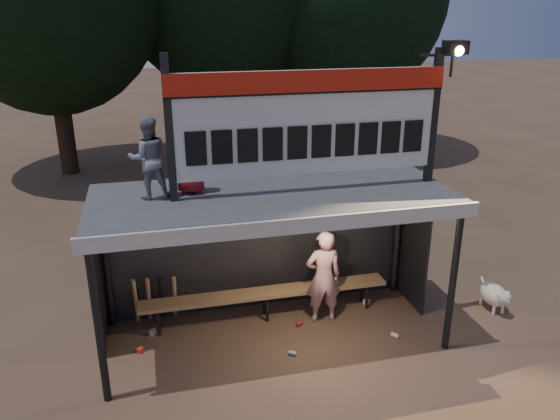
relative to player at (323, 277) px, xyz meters
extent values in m
plane|color=#4F3727|center=(-0.87, -0.26, -0.77)|extent=(80.00, 80.00, 0.00)
imported|color=silver|center=(0.00, 0.00, 0.00)|extent=(0.59, 0.40, 1.55)
imported|color=gray|center=(-2.50, -0.07, 2.09)|extent=(0.56, 0.45, 1.10)
imported|color=maroon|center=(-1.96, 0.02, 2.05)|extent=(0.55, 0.42, 1.01)
cube|color=#3F3F42|center=(-0.87, -0.26, 1.49)|extent=(5.00, 2.00, 0.12)
cube|color=silver|center=(-0.87, -1.28, 1.45)|extent=(5.10, 0.06, 0.20)
cylinder|color=black|center=(-3.27, -1.16, 0.33)|extent=(0.10, 0.10, 2.20)
cylinder|color=black|center=(1.53, -1.16, 0.33)|extent=(0.10, 0.10, 2.20)
cylinder|color=black|center=(-3.27, 0.64, 0.33)|extent=(0.10, 0.10, 2.20)
cylinder|color=black|center=(1.53, 0.64, 0.33)|extent=(0.10, 0.10, 2.20)
cube|color=black|center=(-0.87, 0.74, 0.33)|extent=(5.00, 0.04, 2.20)
cube|color=black|center=(-3.37, 0.24, 0.33)|extent=(0.04, 1.00, 2.20)
cube|color=black|center=(1.63, 0.24, 0.33)|extent=(0.04, 1.00, 2.20)
cylinder|color=black|center=(-0.87, 0.74, 1.38)|extent=(5.00, 0.06, 0.06)
cube|color=black|center=(-2.22, -0.26, 2.50)|extent=(0.10, 0.10, 1.90)
cube|color=black|center=(1.48, -0.26, 2.50)|extent=(0.10, 0.10, 1.90)
cube|color=silver|center=(-0.37, -0.26, 2.50)|extent=(3.80, 0.08, 1.40)
cube|color=#AF1B0C|center=(-0.37, -0.31, 3.06)|extent=(3.80, 0.04, 0.28)
cube|color=black|center=(-0.37, -0.32, 2.91)|extent=(3.80, 0.02, 0.03)
cube|color=black|center=(-1.90, -0.31, 2.25)|extent=(0.27, 0.03, 0.45)
cube|color=black|center=(-1.56, -0.31, 2.25)|extent=(0.27, 0.03, 0.45)
cube|color=black|center=(-1.22, -0.31, 2.25)|extent=(0.27, 0.03, 0.45)
cube|color=black|center=(-0.88, -0.31, 2.25)|extent=(0.27, 0.03, 0.45)
cube|color=black|center=(-0.54, -0.31, 2.25)|extent=(0.27, 0.03, 0.45)
cube|color=black|center=(-0.20, -0.31, 2.25)|extent=(0.27, 0.03, 0.45)
cube|color=black|center=(0.14, -0.31, 2.25)|extent=(0.27, 0.03, 0.45)
cube|color=black|center=(0.48, -0.31, 2.25)|extent=(0.27, 0.03, 0.45)
cube|color=black|center=(0.82, -0.31, 2.25)|extent=(0.27, 0.03, 0.45)
cube|color=black|center=(1.16, -0.31, 2.25)|extent=(0.27, 0.03, 0.45)
cylinder|color=black|center=(1.43, -0.26, 3.35)|extent=(0.50, 0.04, 0.04)
cylinder|color=black|center=(1.68, -0.26, 3.20)|extent=(0.04, 0.04, 0.30)
cube|color=black|center=(1.68, -0.31, 3.45)|extent=(0.30, 0.22, 0.18)
sphere|color=#FFD88C|center=(1.68, -0.40, 3.41)|extent=(0.14, 0.14, 0.14)
cube|color=#967047|center=(-0.87, 0.29, -0.32)|extent=(4.00, 0.35, 0.06)
cylinder|color=black|center=(-2.57, 0.17, -0.55)|extent=(0.05, 0.05, 0.45)
cylinder|color=black|center=(-2.57, 0.41, -0.55)|extent=(0.05, 0.05, 0.45)
cylinder|color=black|center=(-0.87, 0.17, -0.55)|extent=(0.05, 0.05, 0.45)
cylinder|color=black|center=(-0.87, 0.41, -0.55)|extent=(0.05, 0.05, 0.45)
cylinder|color=black|center=(0.83, 0.17, -0.55)|extent=(0.05, 0.05, 0.45)
cylinder|color=black|center=(0.83, 0.41, -0.55)|extent=(0.05, 0.05, 0.45)
cylinder|color=#2F1F15|center=(-4.87, 9.74, 1.10)|extent=(0.50, 0.50, 3.74)
cylinder|color=black|center=(0.13, 11.24, 1.32)|extent=(0.50, 0.50, 4.18)
cylinder|color=black|center=(4.13, 10.24, 0.99)|extent=(0.50, 0.50, 3.52)
ellipsoid|color=silver|center=(2.86, -0.34, -0.50)|extent=(0.36, 0.58, 0.36)
sphere|color=silver|center=(2.86, -0.62, -0.41)|extent=(0.22, 0.22, 0.22)
cone|color=beige|center=(2.86, -0.72, -0.43)|extent=(0.10, 0.10, 0.10)
cone|color=beige|center=(2.81, -0.64, -0.31)|extent=(0.06, 0.06, 0.07)
cone|color=beige|center=(2.91, -0.64, -0.31)|extent=(0.06, 0.06, 0.07)
cylinder|color=silver|center=(2.78, -0.52, -0.68)|extent=(0.05, 0.05, 0.18)
cylinder|color=silver|center=(2.94, -0.52, -0.68)|extent=(0.05, 0.05, 0.18)
cylinder|color=beige|center=(2.78, -0.16, -0.68)|extent=(0.05, 0.05, 0.18)
cylinder|color=#F0E3D0|center=(2.94, -0.16, -0.68)|extent=(0.05, 0.05, 0.18)
cylinder|color=#EEE7CE|center=(2.86, -0.04, -0.43)|extent=(0.04, 0.16, 0.14)
cylinder|color=#A67E4D|center=(-2.89, 0.56, -0.34)|extent=(0.07, 0.27, 0.84)
cylinder|color=#9A6C47|center=(-2.69, 0.56, -0.34)|extent=(0.08, 0.30, 0.83)
cylinder|color=black|center=(-2.49, 0.56, -0.34)|extent=(0.06, 0.32, 0.83)
cylinder|color=#A17F4B|center=(-2.29, 0.56, -0.34)|extent=(0.08, 0.35, 0.82)
cube|color=#AD2E1D|center=(-2.85, -0.22, -0.73)|extent=(0.11, 0.12, 0.08)
cylinder|color=#B5B5BA|center=(-0.71, -0.81, -0.74)|extent=(0.14, 0.12, 0.07)
cube|color=beige|center=(0.88, 0.29, -0.73)|extent=(0.12, 0.12, 0.08)
cylinder|color=#AB1F1D|center=(-0.41, -0.09, -0.74)|extent=(0.14, 0.12, 0.07)
cube|color=#A3A3A8|center=(-2.67, 0.20, -0.73)|extent=(0.10, 0.12, 0.08)
cylinder|color=silver|center=(0.93, -0.75, -0.74)|extent=(0.12, 0.14, 0.07)
cube|color=red|center=(-2.60, 0.40, -0.73)|extent=(0.12, 0.12, 0.08)
camera|label=1|loc=(-2.47, -7.24, 3.97)|focal=35.00mm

